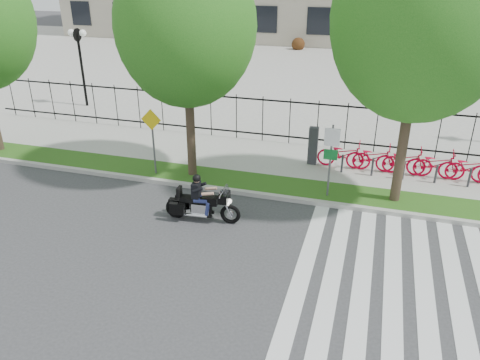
# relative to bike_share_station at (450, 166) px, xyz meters

# --- Properties ---
(ground) EXTENTS (120.00, 120.00, 0.00)m
(ground) POSITION_rel_bike_share_station_xyz_m (-6.32, -7.20, -0.68)
(ground) COLOR #343436
(ground) RESTS_ON ground
(curb) EXTENTS (60.00, 0.20, 0.15)m
(curb) POSITION_rel_bike_share_station_xyz_m (-6.32, -3.10, -0.61)
(curb) COLOR #A8A79E
(curb) RESTS_ON ground
(grass_verge) EXTENTS (60.00, 1.50, 0.15)m
(grass_verge) POSITION_rel_bike_share_station_xyz_m (-6.32, -2.25, -0.61)
(grass_verge) COLOR #285916
(grass_verge) RESTS_ON ground
(sidewalk) EXTENTS (60.00, 3.50, 0.15)m
(sidewalk) POSITION_rel_bike_share_station_xyz_m (-6.32, 0.25, -0.61)
(sidewalk) COLOR gray
(sidewalk) RESTS_ON ground
(plaza) EXTENTS (80.00, 34.00, 0.10)m
(plaza) POSITION_rel_bike_share_station_xyz_m (-6.32, 17.80, -0.63)
(plaza) COLOR gray
(plaza) RESTS_ON ground
(crosswalk_stripes) EXTENTS (5.70, 8.00, 0.01)m
(crosswalk_stripes) POSITION_rel_bike_share_station_xyz_m (-1.50, -7.20, -0.68)
(crosswalk_stripes) COLOR silver
(crosswalk_stripes) RESTS_ON ground
(iron_fence) EXTENTS (30.00, 0.06, 2.00)m
(iron_fence) POSITION_rel_bike_share_station_xyz_m (-6.32, 2.00, 0.47)
(iron_fence) COLOR black
(iron_fence) RESTS_ON sidewalk
(lamp_post_left) EXTENTS (1.06, 0.70, 4.25)m
(lamp_post_left) POSITION_rel_bike_share_station_xyz_m (-18.32, 4.80, 2.52)
(lamp_post_left) COLOR black
(lamp_post_left) RESTS_ON ground
(street_tree_1) EXTENTS (4.69, 4.69, 8.00)m
(street_tree_1) POSITION_rel_bike_share_station_xyz_m (-9.13, -2.25, 4.76)
(street_tree_1) COLOR #39271F
(street_tree_1) RESTS_ON grass_verge
(street_tree_2) EXTENTS (5.22, 5.22, 8.76)m
(street_tree_2) POSITION_rel_bike_share_station_xyz_m (-1.87, -2.25, 5.22)
(street_tree_2) COLOR #39271F
(street_tree_2) RESTS_ON grass_verge
(bike_share_station) EXTENTS (10.08, 0.89, 1.50)m
(bike_share_station) POSITION_rel_bike_share_station_xyz_m (0.00, 0.00, 0.00)
(bike_share_station) COLOR #2D2D33
(bike_share_station) RESTS_ON sidewalk
(sign_pole_regulatory) EXTENTS (0.50, 0.09, 2.50)m
(sign_pole_regulatory) POSITION_rel_bike_share_station_xyz_m (-4.06, -2.62, 1.06)
(sign_pole_regulatory) COLOR #59595B
(sign_pole_regulatory) RESTS_ON grass_verge
(sign_pole_warning) EXTENTS (0.78, 0.09, 2.49)m
(sign_pole_warning) POSITION_rel_bike_share_station_xyz_m (-10.47, -2.62, 1.06)
(sign_pole_warning) COLOR #59595B
(sign_pole_warning) RESTS_ON grass_verge
(motorcycle_rider) EXTENTS (2.42, 0.74, 1.87)m
(motorcycle_rider) POSITION_rel_bike_share_station_xyz_m (-7.62, -5.17, -0.06)
(motorcycle_rider) COLOR black
(motorcycle_rider) RESTS_ON ground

